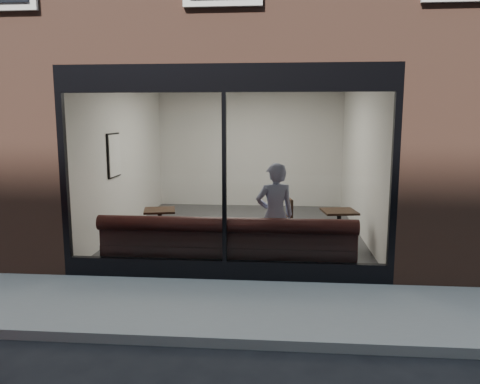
# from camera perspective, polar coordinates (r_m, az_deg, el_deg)

# --- Properties ---
(ground) EXTENTS (120.00, 120.00, 0.00)m
(ground) POSITION_cam_1_polar(r_m,az_deg,el_deg) (5.40, -4.51, -17.94)
(ground) COLOR black
(ground) RESTS_ON ground
(sidewalk_near) EXTENTS (40.00, 2.00, 0.01)m
(sidewalk_near) POSITION_cam_1_polar(r_m,az_deg,el_deg) (6.29, -3.00, -13.77)
(sidewalk_near) COLOR gray
(sidewalk_near) RESTS_ON ground
(kerb_near) EXTENTS (40.00, 0.10, 0.12)m
(kerb_near) POSITION_cam_1_polar(r_m,az_deg,el_deg) (5.32, -4.61, -17.61)
(kerb_near) COLOR gray
(kerb_near) RESTS_ON ground
(host_building_pier_left) EXTENTS (2.50, 12.00, 3.20)m
(host_building_pier_left) POSITION_cam_1_polar(r_m,az_deg,el_deg) (13.55, -14.88, 5.27)
(host_building_pier_left) COLOR brown
(host_building_pier_left) RESTS_ON ground
(host_building_pier_right) EXTENTS (2.50, 12.00, 3.20)m
(host_building_pier_right) POSITION_cam_1_polar(r_m,az_deg,el_deg) (13.10, 17.89, 5.01)
(host_building_pier_right) COLOR brown
(host_building_pier_right) RESTS_ON ground
(host_building_backfill) EXTENTS (5.00, 6.00, 3.20)m
(host_building_backfill) POSITION_cam_1_polar(r_m,az_deg,el_deg) (15.78, 1.92, 6.08)
(host_building_backfill) COLOR brown
(host_building_backfill) RESTS_ON ground
(cafe_floor) EXTENTS (6.00, 6.00, 0.00)m
(cafe_floor) POSITION_cam_1_polar(r_m,az_deg,el_deg) (10.07, 0.11, -4.81)
(cafe_floor) COLOR #2D2D30
(cafe_floor) RESTS_ON ground
(cafe_ceiling) EXTENTS (6.00, 6.00, 0.00)m
(cafe_ceiling) POSITION_cam_1_polar(r_m,az_deg,el_deg) (9.79, 0.11, 13.49)
(cafe_ceiling) COLOR white
(cafe_ceiling) RESTS_ON host_building_upper
(cafe_wall_back) EXTENTS (5.00, 0.00, 5.00)m
(cafe_wall_back) POSITION_cam_1_polar(r_m,az_deg,el_deg) (12.78, 1.22, 5.35)
(cafe_wall_back) COLOR silver
(cafe_wall_back) RESTS_ON ground
(cafe_wall_left) EXTENTS (0.00, 6.00, 6.00)m
(cafe_wall_left) POSITION_cam_1_polar(r_m,az_deg,el_deg) (10.31, -13.85, 4.16)
(cafe_wall_left) COLOR silver
(cafe_wall_left) RESTS_ON ground
(cafe_wall_right) EXTENTS (0.00, 6.00, 6.00)m
(cafe_wall_right) POSITION_cam_1_polar(r_m,az_deg,el_deg) (9.92, 14.64, 3.94)
(cafe_wall_right) COLOR silver
(cafe_wall_right) RESTS_ON ground
(storefront_kick) EXTENTS (5.00, 0.10, 0.30)m
(storefront_kick) POSITION_cam_1_polar(r_m,az_deg,el_deg) (7.21, -1.86, -9.47)
(storefront_kick) COLOR black
(storefront_kick) RESTS_ON ground
(storefront_header) EXTENTS (5.00, 0.10, 0.40)m
(storefront_header) POSITION_cam_1_polar(r_m,az_deg,el_deg) (6.85, -1.98, 13.73)
(storefront_header) COLOR black
(storefront_header) RESTS_ON host_building_upper
(storefront_mullion) EXTENTS (0.06, 0.10, 2.50)m
(storefront_mullion) POSITION_cam_1_polar(r_m,az_deg,el_deg) (6.89, -1.92, 1.62)
(storefront_mullion) COLOR black
(storefront_mullion) RESTS_ON storefront_kick
(storefront_glass) EXTENTS (4.80, 0.00, 4.80)m
(storefront_glass) POSITION_cam_1_polar(r_m,az_deg,el_deg) (6.86, -1.95, 1.59)
(storefront_glass) COLOR white
(storefront_glass) RESTS_ON storefront_kick
(banquette) EXTENTS (4.00, 0.55, 0.45)m
(banquette) POSITION_cam_1_polar(r_m,az_deg,el_deg) (7.57, -1.50, -7.97)
(banquette) COLOR #3D1617
(banquette) RESTS_ON cafe_floor
(person) EXTENTS (0.71, 0.56, 1.73)m
(person) POSITION_cam_1_polar(r_m,az_deg,el_deg) (7.64, 4.26, -2.88)
(person) COLOR #9FA8D2
(person) RESTS_ON cafe_floor
(cafe_table_left) EXTENTS (0.68, 0.68, 0.04)m
(cafe_table_left) POSITION_cam_1_polar(r_m,az_deg,el_deg) (8.78, -9.78, -2.22)
(cafe_table_left) COLOR black
(cafe_table_left) RESTS_ON cafe_floor
(cafe_table_right) EXTENTS (0.67, 0.67, 0.04)m
(cafe_table_right) POSITION_cam_1_polar(r_m,az_deg,el_deg) (8.74, 12.01, -2.34)
(cafe_table_right) COLOR black
(cafe_table_right) RESTS_ON cafe_floor
(cafe_chair_right) EXTENTS (0.47, 0.47, 0.04)m
(cafe_chair_right) POSITION_cam_1_polar(r_m,az_deg,el_deg) (8.87, 4.81, -5.32)
(cafe_chair_right) COLOR black
(cafe_chair_right) RESTS_ON cafe_floor
(wall_poster) EXTENTS (0.02, 0.61, 0.81)m
(wall_poster) POSITION_cam_1_polar(r_m,az_deg,el_deg) (9.60, -15.04, 4.35)
(wall_poster) COLOR white
(wall_poster) RESTS_ON cafe_wall_left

